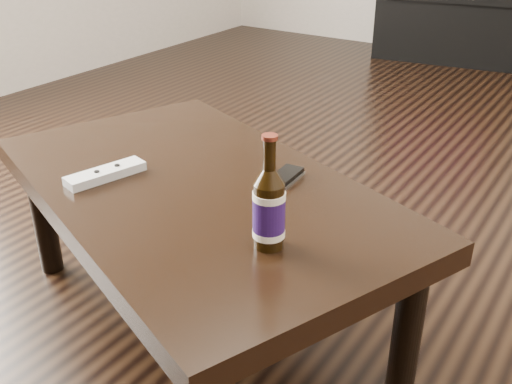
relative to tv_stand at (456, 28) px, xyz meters
The scene contains 6 objects.
floor 2.96m from the tv_stand, 77.85° to the right, with size 5.00×6.00×0.01m, color black.
tv_stand is the anchor object (origin of this frame).
coffee_table 3.27m from the tv_stand, 84.43° to the right, with size 1.29×1.03×0.42m.
beer_bottle 3.46m from the tv_stand, 79.64° to the right, with size 0.08×0.08×0.24m.
phone 3.16m from the tv_stand, 81.01° to the right, with size 0.06×0.11×0.02m.
remote 3.36m from the tv_stand, 88.01° to the right, with size 0.11×0.21×0.03m.
Camera 1 is at (0.54, -1.37, 1.06)m, focal length 42.00 mm.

